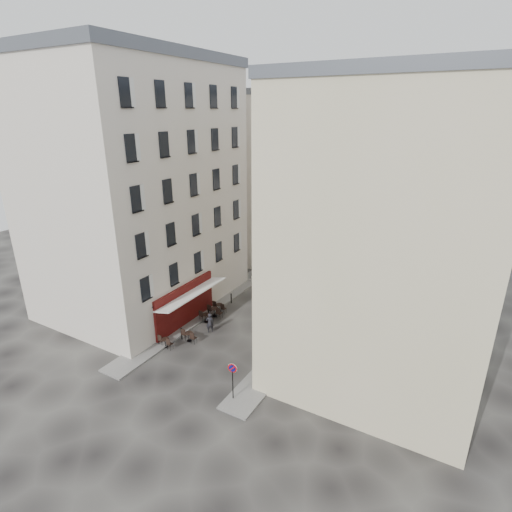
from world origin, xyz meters
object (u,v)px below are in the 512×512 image
Objects in this scene: no_parking_sign at (232,375)px; bistro_table_b at (189,336)px; bistro_table_a at (166,342)px; pedestrian at (210,323)px.

bistro_table_b is at bearing 141.15° from no_parking_sign.
pedestrian reaches higher than bistro_table_a.
bistro_table_a is 3.77m from pedestrian.
bistro_table_b reaches higher than bistro_table_a.
bistro_table_a is at bearing -124.14° from bistro_table_b.
pedestrian is (-5.88, 5.78, -1.00)m from no_parking_sign.
bistro_table_a is at bearing 24.91° from pedestrian.
bistro_table_a is 1.81m from bistro_table_b.
no_parking_sign is 1.94× the size of bistro_table_b.
bistro_table_a is (-7.45, 2.36, -1.36)m from no_parking_sign.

